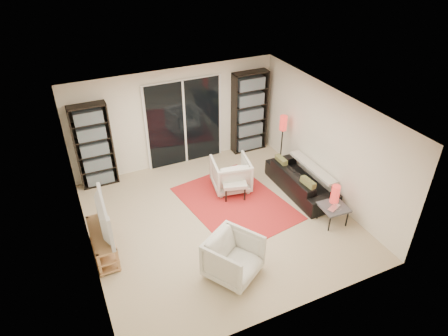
{
  "coord_description": "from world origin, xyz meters",
  "views": [
    {
      "loc": [
        -2.56,
        -5.78,
        5.26
      ],
      "look_at": [
        0.25,
        0.3,
        1.0
      ],
      "focal_mm": 32.0,
      "sensor_mm": 36.0,
      "label": 1
    }
  ],
  "objects_px": {
    "bookshelf_right": "(250,112)",
    "floor_lamp": "(283,128)",
    "tv_stand": "(103,243)",
    "sofa": "(301,181)",
    "armchair_front": "(233,258)",
    "armchair_back": "(231,174)",
    "ottoman": "(234,184)",
    "bookshelf_left": "(94,146)",
    "side_table": "(334,208)"
  },
  "relations": [
    {
      "from": "bookshelf_right",
      "to": "floor_lamp",
      "type": "xyz_separation_m",
      "value": [
        0.35,
        -1.03,
        -0.05
      ]
    },
    {
      "from": "tv_stand",
      "to": "floor_lamp",
      "type": "height_order",
      "value": "floor_lamp"
    },
    {
      "from": "bookshelf_right",
      "to": "sofa",
      "type": "height_order",
      "value": "bookshelf_right"
    },
    {
      "from": "bookshelf_right",
      "to": "armchair_front",
      "type": "relative_size",
      "value": 2.51
    },
    {
      "from": "armchair_back",
      "to": "ottoman",
      "type": "distance_m",
      "value": 0.35
    },
    {
      "from": "bookshelf_left",
      "to": "floor_lamp",
      "type": "distance_m",
      "value": 4.32
    },
    {
      "from": "side_table",
      "to": "sofa",
      "type": "bearing_deg",
      "value": 88.3
    },
    {
      "from": "bookshelf_left",
      "to": "sofa",
      "type": "distance_m",
      "value": 4.62
    },
    {
      "from": "bookshelf_left",
      "to": "bookshelf_right",
      "type": "relative_size",
      "value": 0.93
    },
    {
      "from": "ottoman",
      "to": "floor_lamp",
      "type": "height_order",
      "value": "floor_lamp"
    },
    {
      "from": "sofa",
      "to": "side_table",
      "type": "bearing_deg",
      "value": 178.29
    },
    {
      "from": "armchair_front",
      "to": "bookshelf_right",
      "type": "bearing_deg",
      "value": 27.14
    },
    {
      "from": "sofa",
      "to": "armchair_back",
      "type": "height_order",
      "value": "armchair_back"
    },
    {
      "from": "tv_stand",
      "to": "floor_lamp",
      "type": "relative_size",
      "value": 0.87
    },
    {
      "from": "armchair_back",
      "to": "floor_lamp",
      "type": "xyz_separation_m",
      "value": [
        1.55,
        0.4,
        0.62
      ]
    },
    {
      "from": "armchair_back",
      "to": "floor_lamp",
      "type": "height_order",
      "value": "floor_lamp"
    },
    {
      "from": "armchair_back",
      "to": "ottoman",
      "type": "relative_size",
      "value": 1.35
    },
    {
      "from": "bookshelf_right",
      "to": "sofa",
      "type": "bearing_deg",
      "value": -85.84
    },
    {
      "from": "armchair_front",
      "to": "side_table",
      "type": "bearing_deg",
      "value": -22.22
    },
    {
      "from": "bookshelf_left",
      "to": "armchair_back",
      "type": "bearing_deg",
      "value": -28.28
    },
    {
      "from": "ottoman",
      "to": "side_table",
      "type": "relative_size",
      "value": 1.12
    },
    {
      "from": "ottoman",
      "to": "floor_lamp",
      "type": "xyz_separation_m",
      "value": [
        1.63,
        0.74,
        0.65
      ]
    },
    {
      "from": "bookshelf_right",
      "to": "armchair_back",
      "type": "relative_size",
      "value": 2.57
    },
    {
      "from": "armchair_front",
      "to": "floor_lamp",
      "type": "relative_size",
      "value": 0.64
    },
    {
      "from": "bookshelf_left",
      "to": "bookshelf_right",
      "type": "bearing_deg",
      "value": -0.0
    },
    {
      "from": "bookshelf_left",
      "to": "floor_lamp",
      "type": "bearing_deg",
      "value": -13.73
    },
    {
      "from": "bookshelf_right",
      "to": "side_table",
      "type": "relative_size",
      "value": 3.88
    },
    {
      "from": "armchair_back",
      "to": "side_table",
      "type": "relative_size",
      "value": 1.51
    },
    {
      "from": "tv_stand",
      "to": "sofa",
      "type": "height_order",
      "value": "sofa"
    },
    {
      "from": "tv_stand",
      "to": "side_table",
      "type": "height_order",
      "value": "tv_stand"
    },
    {
      "from": "armchair_front",
      "to": "ottoman",
      "type": "height_order",
      "value": "armchair_front"
    },
    {
      "from": "armchair_back",
      "to": "ottoman",
      "type": "bearing_deg",
      "value": 86.96
    },
    {
      "from": "armchair_front",
      "to": "ottoman",
      "type": "relative_size",
      "value": 1.38
    },
    {
      "from": "armchair_back",
      "to": "bookshelf_right",
      "type": "bearing_deg",
      "value": -119.53
    },
    {
      "from": "bookshelf_right",
      "to": "armchair_front",
      "type": "distance_m",
      "value": 4.45
    },
    {
      "from": "sofa",
      "to": "side_table",
      "type": "relative_size",
      "value": 3.51
    },
    {
      "from": "bookshelf_right",
      "to": "tv_stand",
      "type": "bearing_deg",
      "value": -150.86
    },
    {
      "from": "bookshelf_left",
      "to": "armchair_front",
      "type": "height_order",
      "value": "bookshelf_left"
    },
    {
      "from": "bookshelf_left",
      "to": "ottoman",
      "type": "xyz_separation_m",
      "value": [
        2.57,
        -1.77,
        -0.63
      ]
    },
    {
      "from": "floor_lamp",
      "to": "bookshelf_left",
      "type": "bearing_deg",
      "value": 166.27
    },
    {
      "from": "bookshelf_left",
      "to": "side_table",
      "type": "relative_size",
      "value": 3.6
    },
    {
      "from": "bookshelf_left",
      "to": "tv_stand",
      "type": "relative_size",
      "value": 1.7
    },
    {
      "from": "armchair_back",
      "to": "tv_stand",
      "type": "bearing_deg",
      "value": 27.58
    },
    {
      "from": "sofa",
      "to": "armchair_back",
      "type": "bearing_deg",
      "value": 60.51
    },
    {
      "from": "armchair_front",
      "to": "floor_lamp",
      "type": "bearing_deg",
      "value": 14.52
    },
    {
      "from": "bookshelf_right",
      "to": "armchair_back",
      "type": "xyz_separation_m",
      "value": [
        -1.2,
        -1.43,
        -0.68
      ]
    },
    {
      "from": "tv_stand",
      "to": "floor_lamp",
      "type": "xyz_separation_m",
      "value": [
        4.55,
        1.32,
        0.73
      ]
    },
    {
      "from": "bookshelf_left",
      "to": "ottoman",
      "type": "bearing_deg",
      "value": -34.54
    },
    {
      "from": "sofa",
      "to": "armchair_front",
      "type": "xyz_separation_m",
      "value": [
        -2.44,
        -1.57,
        0.1
      ]
    },
    {
      "from": "side_table",
      "to": "floor_lamp",
      "type": "bearing_deg",
      "value": 84.5
    }
  ]
}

